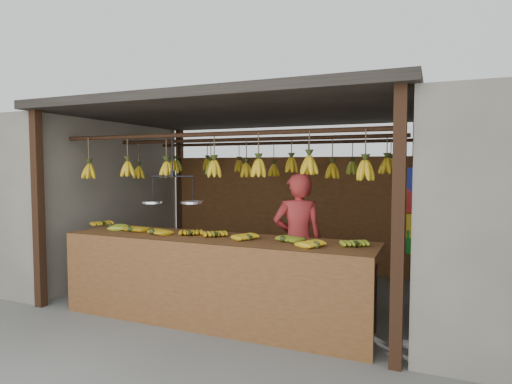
% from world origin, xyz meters
% --- Properties ---
extents(ground, '(80.00, 80.00, 0.00)m').
position_xyz_m(ground, '(0.00, 0.00, 0.00)').
color(ground, '#5B5B57').
extents(stall, '(4.30, 3.30, 2.40)m').
position_xyz_m(stall, '(0.00, 0.33, 1.97)').
color(stall, black).
rests_on(stall, ground).
extents(neighbor_left, '(3.00, 3.00, 2.30)m').
position_xyz_m(neighbor_left, '(-3.60, 0.00, 1.15)').
color(neighbor_left, slate).
rests_on(neighbor_left, ground).
extents(counter, '(3.53, 0.77, 0.96)m').
position_xyz_m(counter, '(0.11, -1.23, 0.71)').
color(counter, brown).
rests_on(counter, ground).
extents(hanging_bananas, '(3.63, 2.26, 0.39)m').
position_xyz_m(hanging_bananas, '(0.00, -0.00, 1.63)').
color(hanging_bananas, gold).
rests_on(hanging_bananas, ground).
extents(balance_scale, '(0.69, 0.41, 0.77)m').
position_xyz_m(balance_scale, '(-0.48, -1.00, 1.29)').
color(balance_scale, black).
rests_on(balance_scale, ground).
extents(vendor, '(0.68, 0.58, 1.58)m').
position_xyz_m(vendor, '(0.82, -0.39, 0.79)').
color(vendor, '#BF3333').
rests_on(vendor, ground).
extents(bag_bundles, '(0.08, 0.26, 1.21)m').
position_xyz_m(bag_bundles, '(1.94, 1.35, 1.01)').
color(bag_bundles, '#1426BF').
rests_on(bag_bundles, ground).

